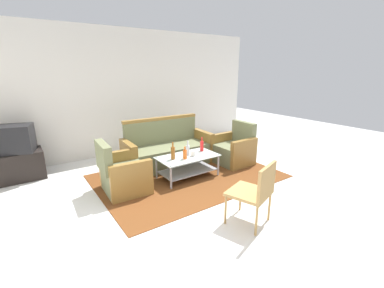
# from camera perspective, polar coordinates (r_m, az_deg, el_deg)

# --- Properties ---
(ground_plane) EXTENTS (14.00, 14.00, 0.00)m
(ground_plane) POSITION_cam_1_polar(r_m,az_deg,el_deg) (4.21, 5.84, -11.31)
(ground_plane) COLOR white
(wall_back) EXTENTS (6.52, 0.12, 2.80)m
(wall_back) POSITION_cam_1_polar(r_m,az_deg,el_deg) (6.38, -12.23, 11.09)
(wall_back) COLOR silver
(wall_back) RESTS_ON ground
(rug) EXTENTS (3.22, 2.26, 0.01)m
(rug) POSITION_cam_1_polar(r_m,az_deg,el_deg) (4.89, -0.92, -7.05)
(rug) COLOR brown
(rug) RESTS_ON ground
(couch) EXTENTS (1.83, 0.81, 0.96)m
(couch) POSITION_cam_1_polar(r_m,az_deg,el_deg) (5.36, -5.39, -1.42)
(couch) COLOR #6B704C
(couch) RESTS_ON rug
(armchair_left) EXTENTS (0.74, 0.80, 0.85)m
(armchair_left) POSITION_cam_1_polar(r_m,az_deg,el_deg) (4.37, -14.93, -6.53)
(armchair_left) COLOR #6B704C
(armchair_left) RESTS_ON rug
(armchair_right) EXTENTS (0.70, 0.76, 0.85)m
(armchair_right) POSITION_cam_1_polar(r_m,az_deg,el_deg) (5.53, 9.14, -1.31)
(armchair_right) COLOR #6B704C
(armchair_right) RESTS_ON rug
(coffee_table) EXTENTS (1.10, 0.60, 0.40)m
(coffee_table) POSITION_cam_1_polar(r_m,az_deg,el_deg) (4.76, -0.94, -4.26)
(coffee_table) COLOR silver
(coffee_table) RESTS_ON rug
(bottle_brown) EXTENTS (0.07, 0.07, 0.31)m
(bottle_brown) POSITION_cam_1_polar(r_m,az_deg,el_deg) (4.53, -4.21, -1.92)
(bottle_brown) COLOR brown
(bottle_brown) RESTS_ON coffee_table
(bottle_orange) EXTENTS (0.07, 0.07, 0.22)m
(bottle_orange) POSITION_cam_1_polar(r_m,az_deg,el_deg) (4.55, -1.56, -2.26)
(bottle_orange) COLOR #D85919
(bottle_orange) RESTS_ON coffee_table
(bottle_red) EXTENTS (0.07, 0.07, 0.28)m
(bottle_red) POSITION_cam_1_polar(r_m,az_deg,el_deg) (4.97, 2.17, -0.40)
(bottle_red) COLOR red
(bottle_red) RESTS_ON coffee_table
(bottle_clear) EXTENTS (0.06, 0.06, 0.27)m
(bottle_clear) POSITION_cam_1_polar(r_m,az_deg,el_deg) (4.73, -0.93, -1.27)
(bottle_clear) COLOR silver
(bottle_clear) RESTS_ON coffee_table
(cup) EXTENTS (0.08, 0.08, 0.10)m
(cup) POSITION_cam_1_polar(r_m,az_deg,el_deg) (4.70, 0.27, -2.08)
(cup) COLOR silver
(cup) RESTS_ON coffee_table
(tv_stand) EXTENTS (0.80, 0.50, 0.52)m
(tv_stand) POSITION_cam_1_polar(r_m,az_deg,el_deg) (5.61, -33.77, -4.00)
(tv_stand) COLOR black
(tv_stand) RESTS_ON ground
(television) EXTENTS (0.70, 0.59, 0.48)m
(television) POSITION_cam_1_polar(r_m,az_deg,el_deg) (5.49, -34.59, 0.93)
(television) COLOR black
(television) RESTS_ON tv_stand
(wicker_chair) EXTENTS (0.61, 0.61, 0.84)m
(wicker_chair) POSITION_cam_1_polar(r_m,az_deg,el_deg) (3.38, 13.88, -9.64)
(wicker_chair) COLOR #AD844C
(wicker_chair) RESTS_ON ground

